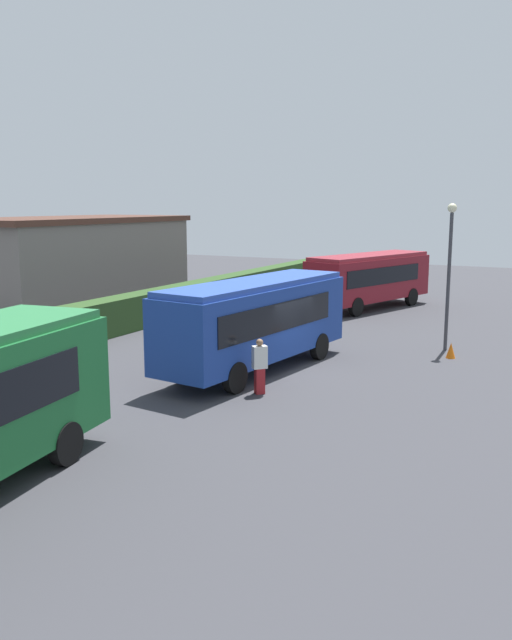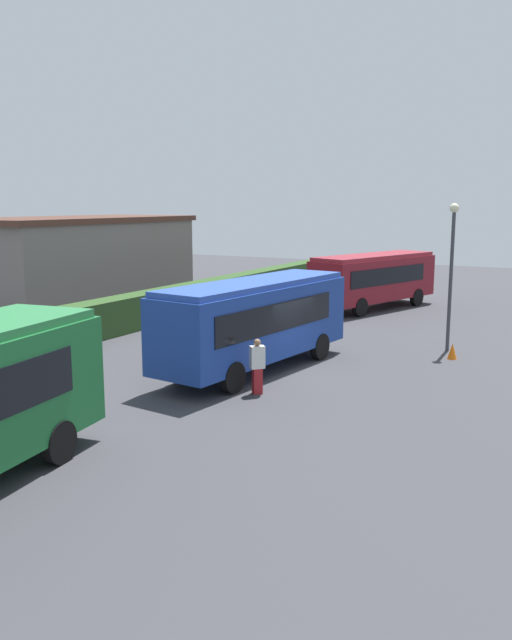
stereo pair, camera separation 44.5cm
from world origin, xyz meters
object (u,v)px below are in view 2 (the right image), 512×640
object	(u,v)px
bus_blue	(255,319)
traffic_cone	(452,351)
person_center	(213,335)
bus_maroon	(374,277)
lamppost	(452,260)
person_right	(334,285)
person_left	(257,365)

from	to	relation	value
bus_blue	traffic_cone	bearing A→B (deg)	-42.06
person_center	traffic_cone	xyz separation A→B (m)	(4.05, -8.11, -0.57)
bus_maroon	traffic_cone	xyz separation A→B (m)	(-10.15, -6.45, -1.45)
bus_blue	person_center	world-z (taller)	bus_blue
bus_maroon	person_center	size ratio (longest dim) A/B	5.38
bus_maroon	person_center	world-z (taller)	bus_maroon
bus_maroon	lamppost	distance (m)	10.81
person_center	person_right	distance (m)	16.42
person_left	bus_blue	bearing A→B (deg)	162.64
bus_blue	lamppost	world-z (taller)	lamppost
person_left	person_center	bearing A→B (deg)	-179.50
person_center	person_right	world-z (taller)	person_right
bus_maroon	lamppost	xyz separation A→B (m)	(-8.81, -5.98, 1.85)
person_center	bus_blue	bearing A→B (deg)	-48.74
person_left	lamppost	bearing A→B (deg)	109.67
bus_blue	person_right	bearing A→B (deg)	19.50
bus_blue	traffic_cone	xyz separation A→B (m)	(5.01, -5.76, -1.53)
lamppost	person_left	bearing A→B (deg)	156.45
bus_blue	bus_maroon	distance (m)	15.18
bus_blue	person_left	bearing A→B (deg)	-143.67
traffic_cone	lamppost	xyz separation A→B (m)	(1.34, 0.47, 3.31)
person_center	traffic_cone	size ratio (longest dim) A/B	2.75
bus_blue	lamppost	xyz separation A→B (m)	(6.35, -5.29, 1.78)
person_right	bus_blue	bearing A→B (deg)	-35.24
bus_maroon	lamppost	size ratio (longest dim) A/B	1.53
person_right	lamppost	size ratio (longest dim) A/B	0.30
bus_maroon	person_left	bearing A→B (deg)	-155.42
person_left	person_right	distance (m)	20.53
person_center	lamppost	bearing A→B (deg)	8.75
person_left	lamppost	distance (m)	10.05
bus_blue	bus_maroon	xyz separation A→B (m)	(15.16, 0.69, -0.08)
person_left	person_center	distance (m)	5.13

